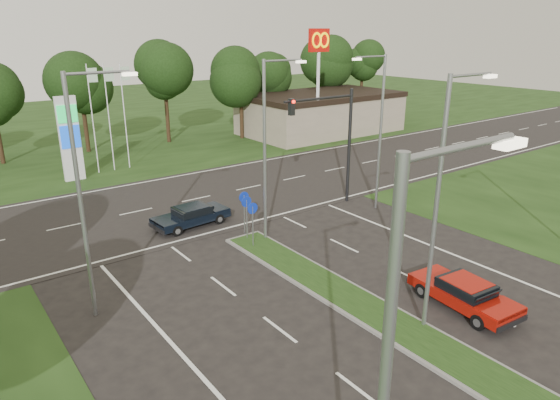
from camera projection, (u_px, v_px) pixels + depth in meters
verge_far at (56, 128)px, 54.89m from camera, size 160.00×50.00×0.02m
cross_road at (182, 202)px, 31.36m from camera, size 160.00×12.00×0.02m
median_kerb at (458, 362)px, 16.16m from camera, size 2.00×26.00×0.12m
commercial_building at (321, 113)px, 52.26m from camera, size 16.00×9.00×4.00m
streetlight_median_near at (441, 194)px, 16.62m from camera, size 2.53×0.22×9.00m
streetlight_median_far at (268, 143)px, 24.22m from camera, size 2.53×0.22×9.00m
streetlight_left_far at (84, 186)px, 17.44m from camera, size 2.53×0.22×9.00m
streetlight_right_far at (379, 125)px, 28.62m from camera, size 2.53×0.22×9.00m
traffic_signal at (334, 130)px, 29.37m from camera, size 5.10×0.42×7.00m
median_signs at (248, 209)px, 25.04m from camera, size 1.16×1.76×2.38m
gas_pylon at (73, 136)px, 35.06m from camera, size 5.80×1.26×8.00m
mcdonalds_sign at (319, 57)px, 45.01m from camera, size 2.20×0.47×10.40m
treeline_far at (92, 74)px, 41.31m from camera, size 6.00×6.00×9.90m
red_sedan at (464, 293)px, 19.28m from camera, size 2.12×4.38×1.16m
navy_sedan at (191, 215)px, 27.36m from camera, size 4.25×1.99×1.14m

